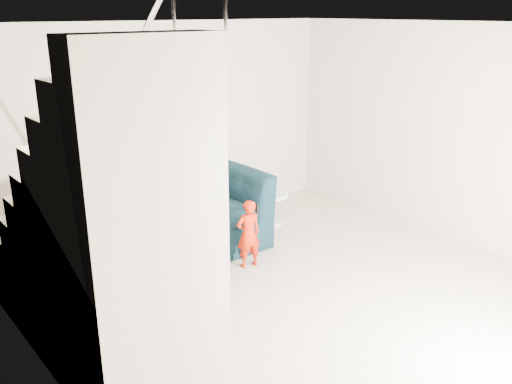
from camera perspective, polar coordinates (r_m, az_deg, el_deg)
floor at (r=5.63m, az=6.77°, el=-11.60°), size 5.50×5.50×0.00m
ceiling at (r=4.87m, az=8.02°, el=17.03°), size 5.50×5.50×0.00m
back_wall at (r=7.18m, az=-8.90°, el=6.59°), size 5.00×0.00×5.00m
left_wall at (r=3.77m, az=-19.86°, el=-5.50°), size 0.00×5.50×5.50m
right_wall at (r=7.07m, az=21.45°, el=5.33°), size 0.00×5.50×5.50m
armchair at (r=6.73m, az=-5.80°, el=-1.97°), size 1.46×1.28×0.93m
toddler at (r=6.17m, az=-0.80°, el=-4.42°), size 0.33×0.25×0.81m
side_table at (r=7.45m, az=1.67°, el=-1.17°), size 0.44×0.44×0.44m
staircase at (r=4.57m, az=-15.87°, el=-6.36°), size 1.02×3.03×3.62m
cushion at (r=6.88m, az=-8.23°, el=0.55°), size 0.44×0.21×0.44m
throw at (r=6.33m, az=-9.65°, el=-2.36°), size 0.06×0.57×0.64m
phone at (r=6.08m, az=0.10°, el=-1.74°), size 0.03×0.05×0.10m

